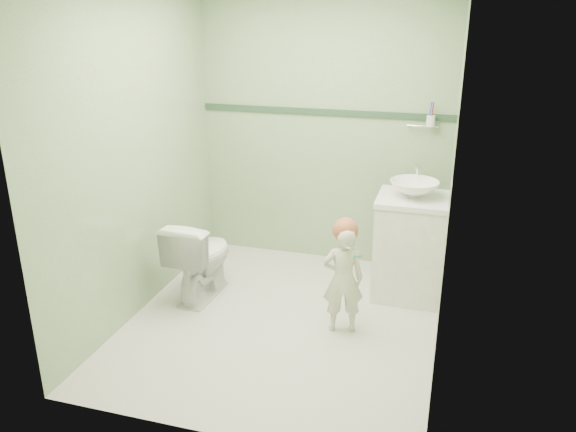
% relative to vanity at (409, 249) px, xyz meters
% --- Properties ---
extents(ground, '(2.50, 2.50, 0.00)m').
position_rel_vanity_xyz_m(ground, '(-0.84, -0.70, -0.40)').
color(ground, beige).
rests_on(ground, ground).
extents(room_shell, '(2.50, 2.54, 2.40)m').
position_rel_vanity_xyz_m(room_shell, '(-0.84, -0.70, 0.80)').
color(room_shell, '#85B07D').
rests_on(room_shell, ground).
extents(trim_stripe, '(2.20, 0.02, 0.05)m').
position_rel_vanity_xyz_m(trim_stripe, '(-0.84, 0.54, 0.95)').
color(trim_stripe, '#284530').
rests_on(trim_stripe, room_shell).
extents(vanity, '(0.52, 0.50, 0.80)m').
position_rel_vanity_xyz_m(vanity, '(0.00, 0.00, 0.00)').
color(vanity, silver).
rests_on(vanity, ground).
extents(counter, '(0.54, 0.52, 0.04)m').
position_rel_vanity_xyz_m(counter, '(0.00, 0.00, 0.41)').
color(counter, white).
rests_on(counter, vanity).
extents(basin, '(0.37, 0.37, 0.13)m').
position_rel_vanity_xyz_m(basin, '(0.00, 0.00, 0.49)').
color(basin, white).
rests_on(basin, counter).
extents(faucet, '(0.03, 0.13, 0.18)m').
position_rel_vanity_xyz_m(faucet, '(0.00, 0.19, 0.57)').
color(faucet, silver).
rests_on(faucet, counter).
extents(cup_holder, '(0.26, 0.07, 0.21)m').
position_rel_vanity_xyz_m(cup_holder, '(0.05, 0.48, 0.93)').
color(cup_holder, silver).
rests_on(cup_holder, room_shell).
extents(toilet, '(0.40, 0.67, 0.66)m').
position_rel_vanity_xyz_m(toilet, '(-1.58, -0.48, -0.07)').
color(toilet, white).
rests_on(toilet, ground).
extents(toddler, '(0.33, 0.26, 0.79)m').
position_rel_vanity_xyz_m(toddler, '(-0.40, -0.68, -0.00)').
color(toddler, beige).
rests_on(toddler, ground).
extents(hair_cap, '(0.18, 0.18, 0.18)m').
position_rel_vanity_xyz_m(hair_cap, '(-0.40, -0.66, 0.36)').
color(hair_cap, '#A95935').
rests_on(hair_cap, toddler).
extents(teal_toothbrush, '(0.11, 0.14, 0.08)m').
position_rel_vanity_xyz_m(teal_toothbrush, '(-0.29, -0.78, 0.24)').
color(teal_toothbrush, '#14906E').
rests_on(teal_toothbrush, toddler).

